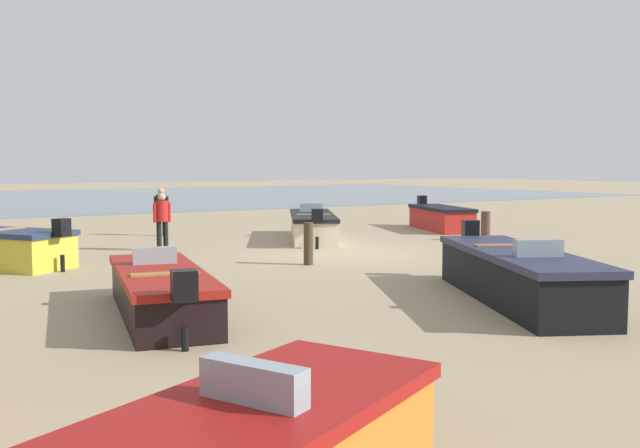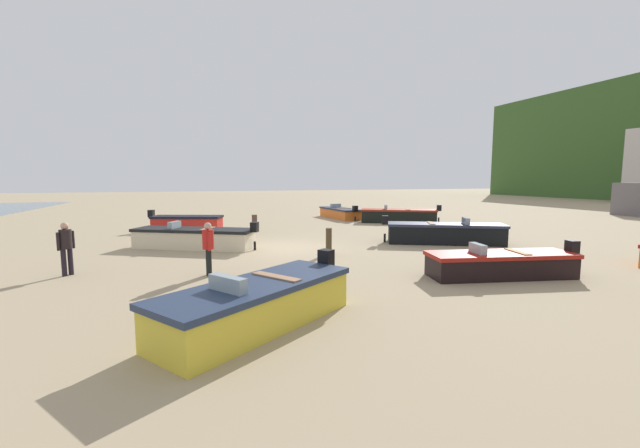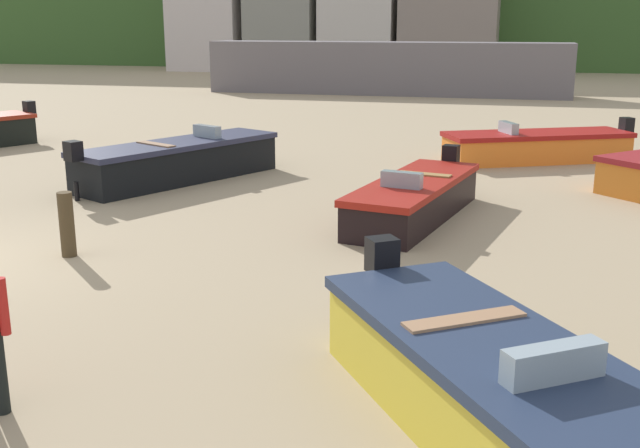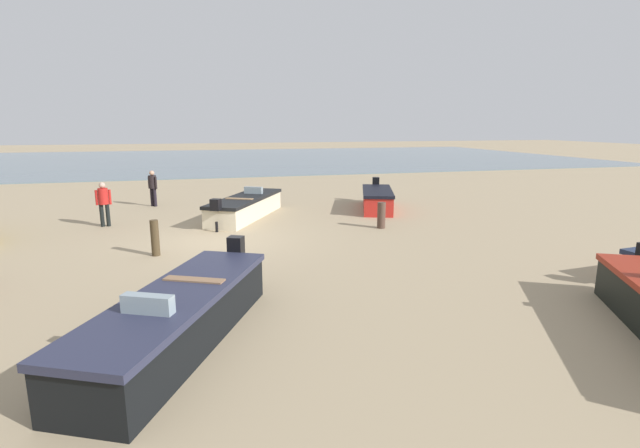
# 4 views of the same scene
# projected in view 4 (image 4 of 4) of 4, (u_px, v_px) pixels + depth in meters

# --- Properties ---
(ground_plane) EXTENTS (160.00, 160.00, 0.00)m
(ground_plane) POSITION_uv_depth(u_px,v_px,m) (220.00, 241.00, 15.03)
(ground_plane) COLOR tan
(tidal_water) EXTENTS (80.00, 36.00, 0.06)m
(tidal_water) POSITION_uv_depth(u_px,v_px,m) (202.00, 159.00, 49.06)
(tidal_water) COLOR slate
(tidal_water) RESTS_ON ground
(boat_cream_0) EXTENTS (3.59, 5.13, 1.16)m
(boat_cream_0) POSITION_uv_depth(u_px,v_px,m) (246.00, 207.00, 18.67)
(boat_cream_0) COLOR beige
(boat_cream_0) RESTS_ON ground
(boat_red_4) EXTENTS (2.43, 4.07, 1.19)m
(boat_red_4) POSITION_uv_depth(u_px,v_px,m) (377.00, 199.00, 20.43)
(boat_red_4) COLOR red
(boat_red_4) RESTS_ON ground
(boat_black_5) EXTENTS (3.49, 5.22, 1.23)m
(boat_black_5) POSITION_uv_depth(u_px,v_px,m) (179.00, 317.00, 7.91)
(boat_black_5) COLOR black
(boat_black_5) RESTS_ON ground
(mooring_post_near_water) EXTENTS (0.23, 0.23, 1.02)m
(mooring_post_near_water) POSITION_uv_depth(u_px,v_px,m) (155.00, 238.00, 13.22)
(mooring_post_near_water) COLOR #463723
(mooring_post_near_water) RESTS_ON ground
(mooring_post_mid_beach) EXTENTS (0.29, 0.29, 0.94)m
(mooring_post_mid_beach) POSITION_uv_depth(u_px,v_px,m) (381.00, 215.00, 16.74)
(mooring_post_mid_beach) COLOR #4D372D
(mooring_post_mid_beach) RESTS_ON ground
(beach_walker_foreground) EXTENTS (0.54, 0.37, 1.62)m
(beach_walker_foreground) POSITION_uv_depth(u_px,v_px,m) (104.00, 201.00, 16.92)
(beach_walker_foreground) COLOR black
(beach_walker_foreground) RESTS_ON ground
(beach_walker_distant) EXTENTS (0.48, 0.48, 1.62)m
(beach_walker_distant) POSITION_uv_depth(u_px,v_px,m) (153.00, 185.00, 21.12)
(beach_walker_distant) COLOR black
(beach_walker_distant) RESTS_ON ground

